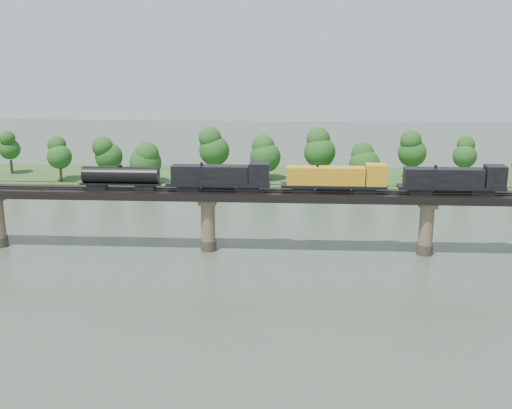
{
  "coord_description": "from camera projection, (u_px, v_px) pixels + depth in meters",
  "views": [
    {
      "loc": [
        15.18,
        -82.92,
        40.56
      ],
      "look_at": [
        8.91,
        30.0,
        9.0
      ],
      "focal_mm": 45.0,
      "sensor_mm": 36.0,
      "label": 1
    }
  ],
  "objects": [
    {
      "name": "ground",
      "position": [
        182.0,
        321.0,
        91.46
      ],
      "size": [
        400.0,
        400.0,
        0.0
      ],
      "primitive_type": "plane",
      "color": "#354435",
      "rests_on": "ground"
    },
    {
      "name": "far_bank",
      "position": [
        234.0,
        179.0,
        172.99
      ],
      "size": [
        300.0,
        24.0,
        1.6
      ],
      "primitive_type": "cube",
      "color": "#28491D",
      "rests_on": "ground"
    },
    {
      "name": "bridge",
      "position": [
        208.0,
        222.0,
        118.84
      ],
      "size": [
        236.0,
        30.0,
        11.5
      ],
      "color": "#473A2D",
      "rests_on": "ground"
    },
    {
      "name": "bridge_superstructure",
      "position": [
        207.0,
        189.0,
        117.14
      ],
      "size": [
        220.0,
        4.9,
        0.75
      ],
      "color": "black",
      "rests_on": "bridge"
    },
    {
      "name": "far_treeline",
      "position": [
        201.0,
        152.0,
        166.97
      ],
      "size": [
        289.06,
        17.54,
        13.6
      ],
      "color": "#382619",
      "rests_on": "far_bank"
    },
    {
      "name": "freight_train",
      "position": [
        296.0,
        178.0,
        115.68
      ],
      "size": [
        76.76,
        2.99,
        5.28
      ],
      "color": "black",
      "rests_on": "bridge"
    }
  ]
}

